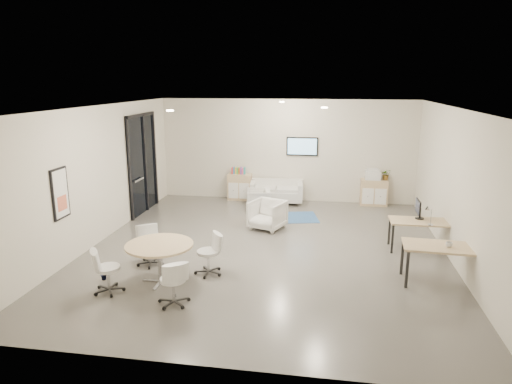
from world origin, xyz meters
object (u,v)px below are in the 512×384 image
object	(u,v)px
sideboard_right	(374,192)
desk_rear	(420,224)
armchair_left	(258,199)
sideboard_left	(240,187)
desk_front	(443,250)
loveseat	(276,192)
round_table	(159,248)
armchair_right	(267,213)

from	to	relation	value
sideboard_right	desk_rear	size ratio (longest dim) A/B	0.60
sideboard_right	armchair_left	xyz separation A→B (m)	(-3.43, -1.12, -0.06)
sideboard_left	sideboard_right	distance (m)	4.21
armchair_left	desk_front	bearing A→B (deg)	32.61
desk_rear	loveseat	bearing A→B (deg)	134.99
loveseat	desk_front	world-z (taller)	desk_front
sideboard_right	desk_rear	world-z (taller)	sideboard_right
loveseat	armchair_left	world-z (taller)	loveseat
armchair_left	desk_rear	bearing A→B (deg)	46.07
loveseat	round_table	distance (m)	6.35
armchair_right	round_table	world-z (taller)	armchair_right
armchair_right	desk_front	distance (m)	4.60
desk_rear	desk_front	bearing A→B (deg)	-87.72
sideboard_left	desk_rear	world-z (taller)	sideboard_left
round_table	loveseat	bearing A→B (deg)	76.39
sideboard_right	loveseat	size ratio (longest dim) A/B	0.48
round_table	desk_rear	bearing A→B (deg)	26.39
armchair_left	desk_front	xyz separation A→B (m)	(4.20, -4.40, 0.33)
desk_front	round_table	world-z (taller)	round_table
armchair_left	desk_front	size ratio (longest dim) A/B	0.47
round_table	sideboard_left	bearing A→B (deg)	87.49
sideboard_left	loveseat	distance (m)	1.23
sideboard_left	loveseat	xyz separation A→B (m)	(1.21, -0.19, -0.09)
armchair_right	desk_rear	xyz separation A→B (m)	(3.61, -0.98, 0.21)
sideboard_left	armchair_left	distance (m)	1.37
sideboard_left	desk_front	xyz separation A→B (m)	(4.98, -5.53, 0.26)
desk_front	armchair_left	bearing A→B (deg)	137.08
armchair_left	armchair_right	bearing A→B (deg)	5.62
armchair_right	desk_front	world-z (taller)	armchair_right
sideboard_left	sideboard_right	bearing A→B (deg)	-0.04
desk_front	round_table	bearing A→B (deg)	-167.71
loveseat	desk_rear	size ratio (longest dim) A/B	1.25
armchair_left	sideboard_right	bearing A→B (deg)	97.10
sideboard_left	desk_rear	bearing A→B (deg)	-37.73
armchair_right	loveseat	bearing A→B (deg)	112.32
sideboard_right	desk_front	xyz separation A→B (m)	(0.77, -5.53, 0.27)
armchair_left	round_table	bearing A→B (deg)	-22.51
sideboard_right	round_table	bearing A→B (deg)	-125.25
sideboard_right	loveseat	xyz separation A→B (m)	(-2.99, -0.19, -0.07)
desk_rear	desk_front	xyz separation A→B (m)	(0.09, -1.74, 0.05)
armchair_left	round_table	distance (m)	5.34
armchair_left	round_table	xyz separation A→B (m)	(-1.06, -5.22, 0.35)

